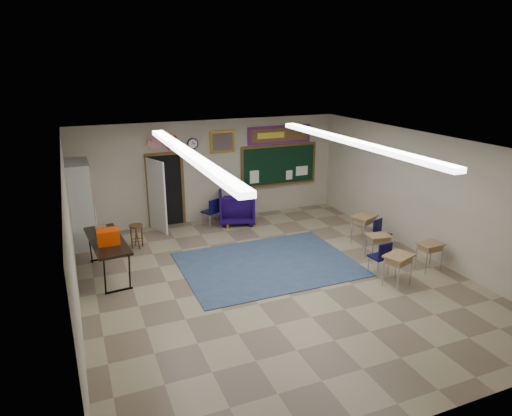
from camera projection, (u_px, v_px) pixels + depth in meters
name	position (u px, v px, depth m)	size (l,w,h in m)	color
floor	(274.00, 280.00, 10.03)	(9.00, 9.00, 0.00)	gray
back_wall	(212.00, 171.00, 13.53)	(8.00, 0.04, 3.00)	#B5AB93
front_wall	(429.00, 324.00, 5.61)	(8.00, 0.04, 3.00)	#B5AB93
left_wall	(71.00, 243.00, 8.11)	(0.04, 9.00, 3.00)	#B5AB93
right_wall	(425.00, 195.00, 11.03)	(0.04, 9.00, 3.00)	#B5AB93
ceiling	(276.00, 145.00, 9.12)	(8.00, 9.00, 0.04)	beige
area_rug	(268.00, 264.00, 10.80)	(4.00, 3.00, 0.02)	#374A69
fluorescent_strips	(276.00, 148.00, 9.13)	(3.86, 6.00, 0.10)	white
doorway	(163.00, 192.00, 12.99)	(1.10, 0.89, 2.16)	black
chalkboard	(279.00, 166.00, 14.31)	(2.55, 0.14, 1.30)	brown
bulletin_board	(280.00, 135.00, 14.02)	(2.10, 0.05, 0.55)	#AD0E1E
framed_art_print	(223.00, 142.00, 13.37)	(0.75, 0.05, 0.65)	#A77D20
wall_clock	(193.00, 144.00, 13.04)	(0.32, 0.05, 0.32)	black
wall_flags	(163.00, 141.00, 12.67)	(1.16, 0.06, 0.70)	red
storage_cabinet	(81.00, 204.00, 11.73)	(0.59, 1.25, 2.20)	#B2B2AD
wingback_armchair	(237.00, 207.00, 13.51)	(1.02, 1.05, 0.95)	#130539
student_chair_reading	(210.00, 212.00, 13.21)	(0.42, 0.42, 0.85)	black
student_chair_desk_a	(379.00, 258.00, 10.19)	(0.40, 0.40, 0.81)	black
student_chair_desk_b	(382.00, 235.00, 11.60)	(0.38, 0.38, 0.76)	black
student_desk_front_left	(378.00, 246.00, 10.94)	(0.60, 0.48, 0.65)	#8C6141
student_desk_front_right	(364.00, 227.00, 12.01)	(0.76, 0.68, 0.75)	#8C6141
student_desk_back_left	(397.00, 269.00, 9.67)	(0.71, 0.61, 0.71)	#8C6141
student_desk_back_right	(429.00, 255.00, 10.43)	(0.57, 0.43, 0.66)	#8C6141
folding_table	(108.00, 256.00, 10.15)	(0.88, 2.11, 1.17)	black
wooden_stool	(137.00, 236.00, 11.70)	(0.35, 0.35, 0.62)	#513318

